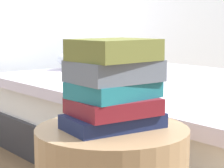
% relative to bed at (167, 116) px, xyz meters
% --- Properties ---
extents(bed, '(1.56, 2.02, 0.62)m').
position_rel_bed_xyz_m(bed, '(0.00, 0.00, 0.00)').
color(bed, '#2D2D33').
rests_on(bed, ground_plane).
extents(book_navy, '(0.31, 0.20, 0.04)m').
position_rel_bed_xyz_m(book_navy, '(-1.10, -0.78, 0.27)').
color(book_navy, '#19234C').
rests_on(book_navy, side_table).
extents(book_maroon, '(0.26, 0.22, 0.05)m').
position_rel_bed_xyz_m(book_maroon, '(-1.10, -0.78, 0.32)').
color(book_maroon, maroon).
rests_on(book_maroon, book_navy).
extents(book_teal, '(0.25, 0.18, 0.05)m').
position_rel_bed_xyz_m(book_teal, '(-1.09, -0.78, 0.37)').
color(book_teal, '#1E727F').
rests_on(book_teal, book_maroon).
extents(book_slate, '(0.26, 0.20, 0.06)m').
position_rel_bed_xyz_m(book_slate, '(-1.09, -0.78, 0.42)').
color(book_slate, slate).
rests_on(book_slate, book_teal).
extents(book_olive, '(0.23, 0.19, 0.06)m').
position_rel_bed_xyz_m(book_olive, '(-1.10, -0.79, 0.49)').
color(book_olive, olive).
rests_on(book_olive, book_slate).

